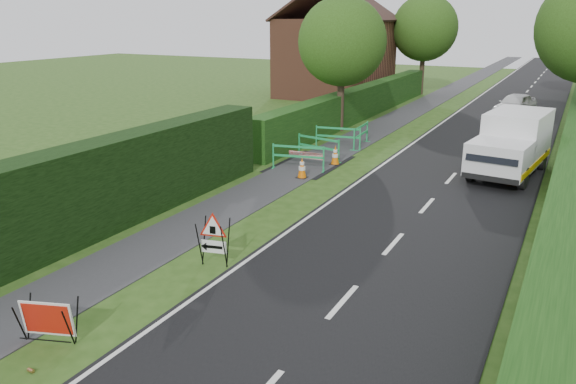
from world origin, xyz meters
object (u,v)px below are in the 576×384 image
at_px(works_van, 512,143).
at_px(triangle_sign, 212,236).
at_px(red_rect_sign, 47,320).
at_px(hatchback_car, 515,105).

bearing_deg(works_van, triangle_sign, -106.84).
relative_size(red_rect_sign, works_van, 0.21).
height_order(triangle_sign, hatchback_car, hatchback_car).
height_order(works_van, hatchback_car, works_van).
xyz_separation_m(red_rect_sign, works_van, (5.96, 15.99, 0.74)).
height_order(red_rect_sign, hatchback_car, hatchback_car).
bearing_deg(red_rect_sign, works_van, 50.50).
bearing_deg(red_rect_sign, hatchback_car, 62.23).
xyz_separation_m(triangle_sign, hatchback_car, (3.82, 25.80, -0.13)).
height_order(red_rect_sign, triangle_sign, triangle_sign).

